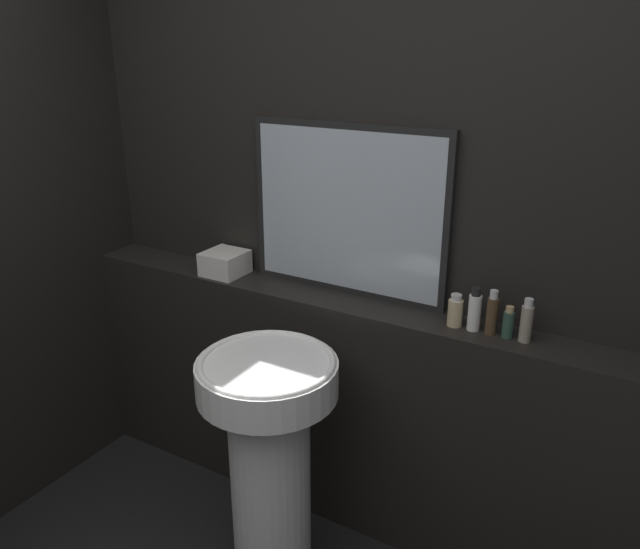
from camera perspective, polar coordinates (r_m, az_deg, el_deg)
name	(u,v)px	position (r m, az deg, el deg)	size (l,w,h in m)	color
wall_back	(367,228)	(2.43, 4.32, 4.25)	(8.00, 0.06, 2.50)	black
vanity_counter	(348,412)	(2.64, 2.55, -12.42)	(2.52, 0.21, 0.99)	black
pedestal_sink	(270,453)	(2.31, -4.62, -15.93)	(0.49, 0.49, 0.93)	white
mirror	(347,211)	(2.39, 2.53, 5.80)	(0.82, 0.03, 0.66)	black
towel_stack	(225,263)	(2.70, -8.68, 1.06)	(0.17, 0.17, 0.10)	silver
shampoo_bottle	(455,311)	(2.24, 12.26, -3.30)	(0.05, 0.05, 0.12)	#C6B284
conditioner_bottle	(475,311)	(2.21, 13.95, -3.22)	(0.04, 0.04, 0.16)	white
lotion_bottle	(492,314)	(2.20, 15.45, -3.49)	(0.04, 0.04, 0.16)	#4C3823
body_wash_bottle	(508,323)	(2.19, 16.83, -4.28)	(0.04, 0.04, 0.11)	#2D4C3D
hand_soap_bottle	(526,322)	(2.18, 18.35, -4.13)	(0.04, 0.04, 0.15)	gray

